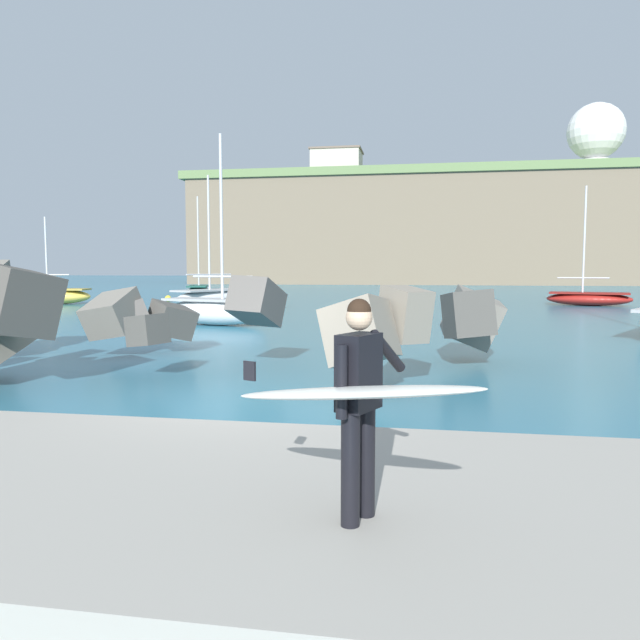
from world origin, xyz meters
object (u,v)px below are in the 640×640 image
boat_near_centre (215,310)px  station_building_central (337,164)px  mooring_buoy_inner (168,298)px  surfer_with_board (355,395)px  boat_far_left (589,298)px  radar_dome (596,134)px  boat_near_right (215,297)px  station_building_west (454,177)px  boat_near_left (53,296)px  boat_mid_centre (199,290)px

boat_near_centre → station_building_central: (-5.76, 75.83, 18.78)m
mooring_buoy_inner → surfer_with_board: bearing=-64.1°
boat_far_left → radar_dome: size_ratio=0.62×
surfer_with_board → boat_near_right: boat_near_right is taller
boat_near_centre → radar_dome: (35.64, 81.60, 23.39)m
station_building_west → station_building_central: bearing=-142.8°
boat_near_centre → station_building_central: 78.33m
boat_near_left → mooring_buoy_inner: bearing=34.7°
boat_far_left → boat_mid_centre: bearing=166.6°
boat_near_right → station_building_west: (17.93, 79.18, 18.46)m
station_building_central → mooring_buoy_inner: bearing=-93.3°
mooring_buoy_inner → radar_dome: size_ratio=0.04×
surfer_with_board → boat_near_centre: boat_near_centre is taller
boat_far_left → station_building_central: bearing=112.1°
surfer_with_board → mooring_buoy_inner: surfer_with_board is taller
boat_near_left → boat_mid_centre: size_ratio=0.69×
boat_far_left → mooring_buoy_inner: boat_far_left is taller
boat_mid_centre → boat_near_centre: bearing=-67.4°
boat_near_right → boat_mid_centre: boat_mid_centre is taller
boat_near_left → boat_mid_centre: boat_mid_centre is taller
boat_far_left → station_building_central: (-24.16, 59.60, 18.90)m
boat_far_left → mooring_buoy_inner: 27.61m
station_building_central → station_building_west: bearing=37.2°
boat_near_right → station_building_central: 67.02m
boat_near_right → station_building_west: size_ratio=1.44×
boat_near_right → boat_mid_centre: 12.57m
boat_near_left → surfer_with_board: bearing=-53.2°
mooring_buoy_inner → station_building_central: size_ratio=0.05×
station_building_west → boat_near_centre: bearing=-98.7°
boat_near_centre → station_building_west: (13.83, 90.70, 18.44)m
boat_near_right → radar_dome: bearing=60.4°
boat_near_right → boat_mid_centre: bearing=115.6°
mooring_buoy_inner → radar_dome: (44.84, 65.35, 23.77)m
boat_near_centre → boat_far_left: boat_near_centre is taller
boat_near_right → boat_near_centre: bearing=-70.4°
boat_near_left → radar_dome: size_ratio=0.47×
boat_near_centre → boat_near_right: size_ratio=0.97×
boat_near_left → mooring_buoy_inner: 7.30m
boat_near_left → boat_near_right: size_ratio=0.72×
boat_near_right → radar_dome: (39.74, 70.07, 23.41)m
station_building_central → boat_mid_centre: bearing=-94.1°
boat_far_left → mooring_buoy_inner: bearing=180.0°
surfer_with_board → boat_mid_centre: size_ratio=0.25×
boat_near_left → station_building_central: (9.45, 63.73, 18.83)m
boat_near_left → station_building_central: 67.13m
radar_dome → boat_far_left: bearing=-104.8°
boat_near_right → boat_mid_centre: (-5.42, 11.34, -0.03)m
station_building_central → boat_near_left: bearing=-98.4°
boat_mid_centre → boat_near_right: bearing=-64.4°
boat_mid_centre → radar_dome: (45.16, 58.73, 23.44)m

